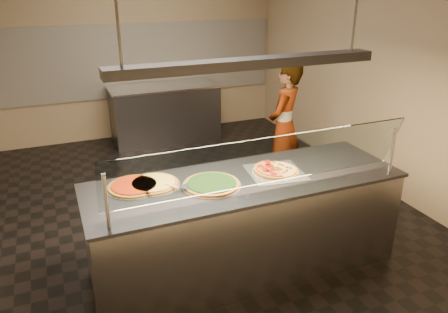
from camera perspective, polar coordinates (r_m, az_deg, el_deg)
name	(u,v)px	position (r m, az deg, el deg)	size (l,w,h in m)	color
ground	(193,211)	(5.29, -4.04, -7.12)	(5.00, 6.00, 0.02)	black
wall_back	(133,48)	(7.60, -11.83, 13.70)	(5.00, 0.02, 3.00)	#978261
wall_front	(386,223)	(2.25, 20.43, -8.18)	(5.00, 0.02, 3.00)	#978261
wall_right	(377,70)	(5.98, 19.41, 10.65)	(0.02, 6.00, 3.00)	#978261
tile_band	(134,60)	(7.61, -11.66, 12.18)	(4.90, 0.02, 1.20)	silver
serving_counter	(245,224)	(4.10, 2.72, -8.79)	(2.84, 0.94, 0.93)	#B7B7BC
sneeze_guard	(265,162)	(3.48, 5.32, -0.74)	(2.60, 0.18, 0.54)	#B7B7BC
perforated_tray	(275,172)	(4.03, 6.73, -2.01)	(0.55, 0.55, 0.01)	silver
half_pizza_pepperoni	(266,171)	(3.97, 5.52, -1.86)	(0.25, 0.43, 0.05)	brown
half_pizza_sausage	(285,168)	(4.06, 7.94, -1.52)	(0.25, 0.43, 0.04)	brown
pizza_spinach	(212,184)	(3.75, -1.64, -3.60)	(0.51, 0.51, 0.03)	silver
pizza_cheese	(153,183)	(3.81, -9.20, -3.47)	(0.46, 0.46, 0.03)	silver
pizza_tomato	(134,186)	(3.80, -11.68, -3.76)	(0.47, 0.47, 0.03)	silver
pizza_spatula	(179,186)	(3.71, -5.91, -3.83)	(0.27, 0.19, 0.02)	#B7B7BC
prep_table	(165,113)	(7.47, -7.68, 5.67)	(1.79, 0.74, 0.93)	#414147
worker	(284,126)	(5.63, 7.86, 3.94)	(0.60, 0.40, 1.66)	#3B3743
heat_lamp_housing	(248,63)	(3.57, 3.16, 12.04)	(2.30, 0.18, 0.08)	#414147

